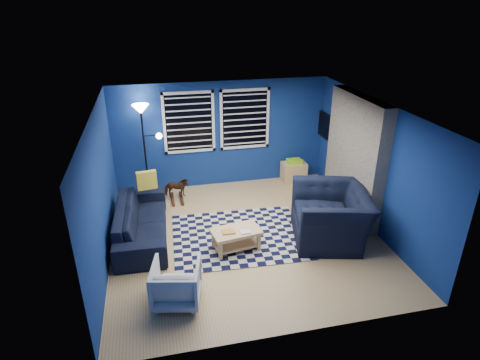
{
  "coord_description": "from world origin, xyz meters",
  "views": [
    {
      "loc": [
        -1.54,
        -6.35,
        4.21
      ],
      "look_at": [
        -0.05,
        0.3,
        1.07
      ],
      "focal_mm": 30.0,
      "sensor_mm": 36.0,
      "label": 1
    }
  ],
  "objects_px": {
    "sofa": "(142,221)",
    "tv": "(328,128)",
    "coffee_table": "(236,236)",
    "cabinet": "(294,172)",
    "rocking_horse": "(176,188)",
    "floor_lamp": "(143,122)",
    "armchair_big": "(331,215)",
    "armchair_bent": "(176,283)"
  },
  "relations": [
    {
      "from": "tv",
      "to": "coffee_table",
      "type": "xyz_separation_m",
      "value": [
        -2.72,
        -2.38,
        -1.1
      ]
    },
    {
      "from": "armchair_big",
      "to": "cabinet",
      "type": "distance_m",
      "value": 2.62
    },
    {
      "from": "armchair_big",
      "to": "cabinet",
      "type": "xyz_separation_m",
      "value": [
        0.21,
        2.6,
        -0.23
      ]
    },
    {
      "from": "tv",
      "to": "cabinet",
      "type": "xyz_separation_m",
      "value": [
        -0.7,
        0.23,
        -1.14
      ]
    },
    {
      "from": "rocking_horse",
      "to": "tv",
      "type": "bearing_deg",
      "value": -80.37
    },
    {
      "from": "rocking_horse",
      "to": "armchair_bent",
      "type": "bearing_deg",
      "value": -177.64
    },
    {
      "from": "sofa",
      "to": "armchair_bent",
      "type": "height_order",
      "value": "sofa"
    },
    {
      "from": "coffee_table",
      "to": "tv",
      "type": "bearing_deg",
      "value": 41.13
    },
    {
      "from": "armchair_bent",
      "to": "cabinet",
      "type": "height_order",
      "value": "armchair_bent"
    },
    {
      "from": "armchair_big",
      "to": "cabinet",
      "type": "height_order",
      "value": "armchair_big"
    },
    {
      "from": "sofa",
      "to": "floor_lamp",
      "type": "xyz_separation_m",
      "value": [
        0.17,
        1.8,
        1.4
      ]
    },
    {
      "from": "coffee_table",
      "to": "cabinet",
      "type": "xyz_separation_m",
      "value": [
        2.02,
        2.61,
        -0.04
      ]
    },
    {
      "from": "sofa",
      "to": "rocking_horse",
      "type": "height_order",
      "value": "sofa"
    },
    {
      "from": "tv",
      "to": "floor_lamp",
      "type": "xyz_separation_m",
      "value": [
        -4.2,
        0.25,
        0.34
      ]
    },
    {
      "from": "floor_lamp",
      "to": "coffee_table",
      "type": "bearing_deg",
      "value": -60.63
    },
    {
      "from": "floor_lamp",
      "to": "rocking_horse",
      "type": "bearing_deg",
      "value": -36.35
    },
    {
      "from": "coffee_table",
      "to": "cabinet",
      "type": "relative_size",
      "value": 1.59
    },
    {
      "from": "sofa",
      "to": "tv",
      "type": "bearing_deg",
      "value": -68.46
    },
    {
      "from": "tv",
      "to": "floor_lamp",
      "type": "height_order",
      "value": "floor_lamp"
    },
    {
      "from": "rocking_horse",
      "to": "floor_lamp",
      "type": "height_order",
      "value": "floor_lamp"
    },
    {
      "from": "sofa",
      "to": "armchair_bent",
      "type": "xyz_separation_m",
      "value": [
        0.5,
        -1.94,
        -0.01
      ]
    },
    {
      "from": "rocking_horse",
      "to": "armchair_big",
      "type": "bearing_deg",
      "value": -122.23
    },
    {
      "from": "armchair_bent",
      "to": "cabinet",
      "type": "xyz_separation_m",
      "value": [
        3.17,
        3.72,
        -0.07
      ]
    },
    {
      "from": "sofa",
      "to": "armchair_big",
      "type": "distance_m",
      "value": 3.56
    },
    {
      "from": "sofa",
      "to": "armchair_big",
      "type": "bearing_deg",
      "value": -101.36
    },
    {
      "from": "sofa",
      "to": "floor_lamp",
      "type": "distance_m",
      "value": 2.29
    },
    {
      "from": "sofa",
      "to": "rocking_horse",
      "type": "distance_m",
      "value": 1.56
    },
    {
      "from": "tv",
      "to": "armchair_bent",
      "type": "xyz_separation_m",
      "value": [
        -3.87,
        -3.49,
        -1.07
      ]
    },
    {
      "from": "cabinet",
      "to": "armchair_bent",
      "type": "bearing_deg",
      "value": -130.17
    },
    {
      "from": "armchair_big",
      "to": "rocking_horse",
      "type": "xyz_separation_m",
      "value": [
        -2.71,
        2.19,
        -0.18
      ]
    },
    {
      "from": "coffee_table",
      "to": "cabinet",
      "type": "bearing_deg",
      "value": 52.21
    },
    {
      "from": "floor_lamp",
      "to": "cabinet",
      "type": "bearing_deg",
      "value": -0.28
    },
    {
      "from": "rocking_horse",
      "to": "cabinet",
      "type": "relative_size",
      "value": 0.94
    },
    {
      "from": "tv",
      "to": "cabinet",
      "type": "distance_m",
      "value": 1.36
    },
    {
      "from": "sofa",
      "to": "rocking_horse",
      "type": "xyz_separation_m",
      "value": [
        0.75,
        1.37,
        -0.03
      ]
    },
    {
      "from": "tv",
      "to": "rocking_horse",
      "type": "bearing_deg",
      "value": -177.09
    },
    {
      "from": "tv",
      "to": "floor_lamp",
      "type": "relative_size",
      "value": 0.47
    },
    {
      "from": "tv",
      "to": "rocking_horse",
      "type": "relative_size",
      "value": 1.81
    },
    {
      "from": "armchair_bent",
      "to": "rocking_horse",
      "type": "height_order",
      "value": "armchair_bent"
    },
    {
      "from": "cabinet",
      "to": "floor_lamp",
      "type": "relative_size",
      "value": 0.28
    },
    {
      "from": "armchair_bent",
      "to": "cabinet",
      "type": "distance_m",
      "value": 4.89
    },
    {
      "from": "armchair_bent",
      "to": "coffee_table",
      "type": "height_order",
      "value": "armchair_bent"
    }
  ]
}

